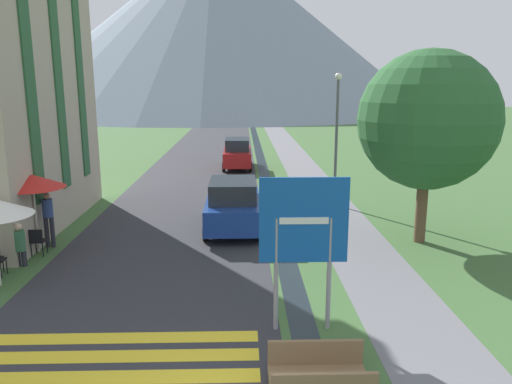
# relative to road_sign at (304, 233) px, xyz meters

# --- Properties ---
(ground_plane) EXTENTS (160.00, 160.00, 0.00)m
(ground_plane) POSITION_rel_road_sign_xyz_m (-1.16, 16.13, -2.12)
(ground_plane) COLOR #3D6033
(road) EXTENTS (6.40, 60.00, 0.01)m
(road) POSITION_rel_road_sign_xyz_m (-3.66, 26.13, -2.12)
(road) COLOR #2D2D33
(road) RESTS_ON ground_plane
(footpath) EXTENTS (2.20, 60.00, 0.01)m
(footpath) POSITION_rel_road_sign_xyz_m (2.44, 26.13, -2.12)
(footpath) COLOR slate
(footpath) RESTS_ON ground_plane
(drainage_channel) EXTENTS (0.60, 60.00, 0.00)m
(drainage_channel) POSITION_rel_road_sign_xyz_m (0.04, 26.13, -2.12)
(drainage_channel) COLOR black
(drainage_channel) RESTS_ON ground_plane
(crosswalk_marking) EXTENTS (5.44, 1.84, 0.01)m
(crosswalk_marking) POSITION_rel_road_sign_xyz_m (-3.66, -1.00, -2.11)
(crosswalk_marking) COLOR yellow
(crosswalk_marking) RESTS_ON ground_plane
(mountain_distant) EXTENTS (77.49, 77.49, 30.84)m
(mountain_distant) POSITION_rel_road_sign_xyz_m (-5.99, 86.39, 13.30)
(mountain_distant) COLOR gray
(mountain_distant) RESTS_ON ground_plane
(road_sign) EXTENTS (1.82, 0.11, 3.28)m
(road_sign) POSITION_rel_road_sign_xyz_m (0.00, 0.00, 0.00)
(road_sign) COLOR gray
(road_sign) RESTS_ON ground_plane
(footbridge) EXTENTS (1.70, 1.10, 0.65)m
(footbridge) POSITION_rel_road_sign_xyz_m (0.04, -2.18, -1.89)
(footbridge) COLOR brown
(footbridge) RESTS_ON ground_plane
(parked_car_near) EXTENTS (1.96, 4.00, 1.82)m
(parked_car_near) POSITION_rel_road_sign_xyz_m (-1.56, 7.29, -1.21)
(parked_car_near) COLOR navy
(parked_car_near) RESTS_ON ground_plane
(parked_car_far) EXTENTS (1.73, 4.18, 1.82)m
(parked_car_far) POSITION_rel_road_sign_xyz_m (-1.52, 20.28, -1.21)
(parked_car_far) COLOR #A31919
(parked_car_far) RESTS_ON ground_plane
(cafe_chair_middle) EXTENTS (0.40, 0.40, 0.85)m
(cafe_chair_middle) POSITION_rel_road_sign_xyz_m (-7.38, 4.76, -1.61)
(cafe_chair_middle) COLOR black
(cafe_chair_middle) RESTS_ON ground_plane
(cafe_umbrella_middle_red) EXTENTS (1.92, 1.92, 2.42)m
(cafe_umbrella_middle_red) POSITION_rel_road_sign_xyz_m (-7.53, 5.15, 0.09)
(cafe_umbrella_middle_red) COLOR #B7B2A8
(cafe_umbrella_middle_red) RESTS_ON ground_plane
(person_seated_near) EXTENTS (0.32, 0.32, 1.26)m
(person_seated_near) POSITION_rel_road_sign_xyz_m (-7.54, 3.92, -1.42)
(person_seated_near) COLOR #282833
(person_seated_near) RESTS_ON ground_plane
(person_standing_terrace) EXTENTS (0.32, 0.32, 1.77)m
(person_standing_terrace) POSITION_rel_road_sign_xyz_m (-7.33, 5.59, -1.09)
(person_standing_terrace) COLOR #282833
(person_standing_terrace) RESTS_ON ground_plane
(streetlamp) EXTENTS (0.28, 0.28, 5.49)m
(streetlamp) POSITION_rel_road_sign_xyz_m (2.68, 10.86, 1.11)
(streetlamp) COLOR #515156
(streetlamp) RESTS_ON ground_plane
(tree_by_path) EXTENTS (4.36, 4.36, 6.15)m
(tree_by_path) POSITION_rel_road_sign_xyz_m (4.56, 5.80, 1.84)
(tree_by_path) COLOR brown
(tree_by_path) RESTS_ON ground_plane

